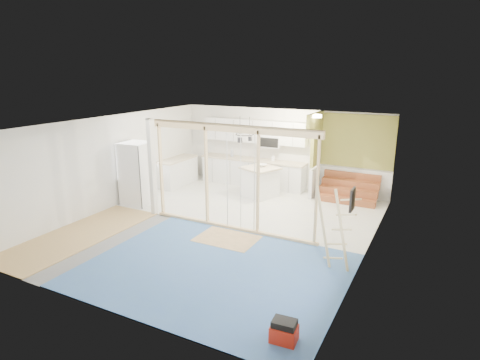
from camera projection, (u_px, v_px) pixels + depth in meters
The scene contains 17 objects.
room at pixel (220, 177), 9.69m from camera, with size 7.01×8.01×2.61m.
floor_overlays at pixel (225, 226), 10.05m from camera, with size 7.00×8.00×0.03m.
stud_frame at pixel (211, 163), 9.73m from camera, with size 4.66×0.14×2.60m.
base_cabinets at pixel (229, 172), 13.50m from camera, with size 4.45×2.24×0.93m.
upper_cabinets at pixel (256, 132), 13.19m from camera, with size 3.60×0.41×0.85m.
green_partition at pixel (341, 168), 12.01m from camera, with size 2.25×1.51×2.60m.
pot_rack at pixel (244, 136), 11.26m from camera, with size 0.52×0.52×0.72m.
sheathing_panel at pixel (346, 231), 6.44m from camera, with size 0.02×4.00×2.60m, color #9F7856.
electrical_panel at pixel (352, 200), 6.88m from camera, with size 0.04×0.30×0.40m, color #343439.
ceiling_light at pixel (316, 116), 11.31m from camera, with size 0.32×0.32×0.08m, color #FFEABF.
fridge at pixel (137, 174), 11.51m from camera, with size 0.85×0.82×1.83m.
island at pixel (260, 182), 12.29m from camera, with size 1.25×1.25×0.94m.
bowl at pixel (262, 165), 12.28m from camera, with size 0.29×0.29×0.07m, color silver.
soap_bottle_a at pixel (232, 152), 13.67m from camera, with size 0.12×0.12×0.30m, color #A4AAB7.
soap_bottle_b at pixel (273, 158), 13.04m from camera, with size 0.10×0.10×0.21m, color white.
toolbox at pixel (284, 332), 5.75m from camera, with size 0.40×0.31×0.36m.
ladder at pixel (335, 229), 7.72m from camera, with size 0.88×0.06×1.63m.
Camera 1 is at (4.71, -8.10, 3.80)m, focal length 30.00 mm.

